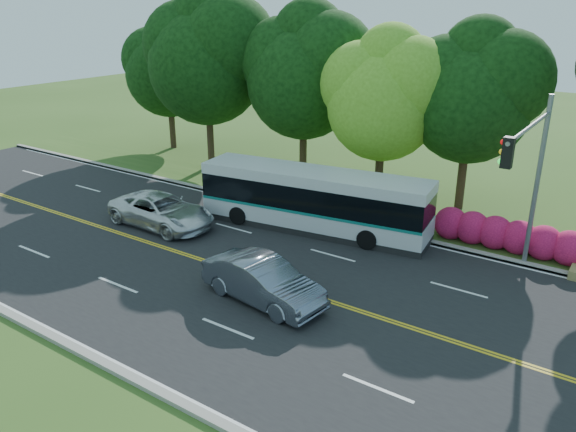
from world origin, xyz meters
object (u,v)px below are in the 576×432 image
Objects in this scene: sedan at (263,281)px; suv at (162,211)px; traffic_signal at (530,166)px; transit_bus at (313,201)px.

sedan is 9.03m from suv.
suv is (-8.46, 3.16, -0.04)m from sedan.
transit_bus is (-9.29, 0.19, -3.23)m from traffic_signal.
sedan is (-7.12, -6.73, -3.85)m from traffic_signal.
traffic_signal is at bearing -8.72° from transit_bus.
traffic_signal is 10.52m from sedan.
traffic_signal is 0.62× the size of transit_bus.
suv is at bearing 76.99° from sedan.
traffic_signal is 16.44m from suv.
transit_bus is 7.35m from suv.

